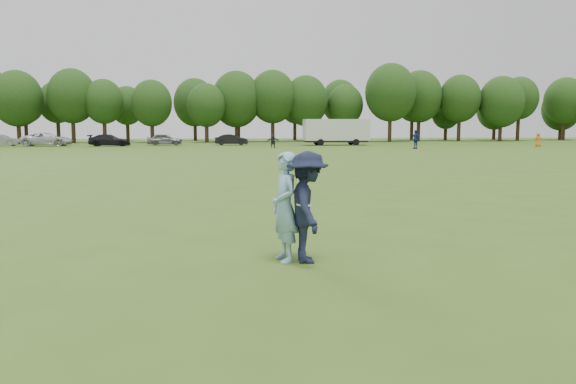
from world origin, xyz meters
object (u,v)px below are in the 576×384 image
player_far_c (538,140)px  car_e (165,139)px  player_far_d (273,141)px  car_d (109,140)px  field_cone (421,150)px  player_far_b (415,139)px  car_c (47,139)px  car_b (1,140)px  car_f (232,140)px  thrower (285,207)px  cargo_trailer (336,131)px  defender (308,207)px

player_far_c → car_e: (-42.59, 10.91, -0.08)m
player_far_c → player_far_d: (-30.36, 0.86, -0.02)m
car_d → field_cone: 36.30m
player_far_b → car_c: (-40.27, 13.53, -0.19)m
car_b → car_f: 27.12m
player_far_d → thrower: bearing=-103.9°
player_far_c → player_far_d: player_far_c is taller
car_c → field_cone: car_c is taller
player_far_b → car_f: size_ratio=0.48×
player_far_c → field_cone: player_far_c is taller
thrower → car_b: size_ratio=0.46×
cargo_trailer → player_far_d: bearing=-139.0°
player_far_d → car_c: bearing=152.5°
car_b → car_e: bearing=-90.5°
car_b → car_f: size_ratio=1.02×
player_far_b → car_e: (-26.71, 14.25, -0.26)m
car_c → car_f: (21.71, 0.09, -0.12)m
thrower → car_e: bearing=173.3°
player_far_b → car_b: player_far_b is taller
car_d → car_c: bearing=80.8°
car_d → thrower: bearing=-167.1°
player_far_d → field_cone: (12.42, -11.01, -0.63)m
defender → car_e: size_ratio=0.45×
player_far_c → car_f: player_far_c is taller
thrower → player_far_d: (5.61, 50.90, -0.17)m
car_e → cargo_trailer: size_ratio=0.47×
player_far_c → field_cone: bearing=61.0°
thrower → defender: (0.38, -0.12, 0.01)m
player_far_b → car_d: size_ratio=0.41×
player_far_d → car_d: (-18.46, 8.06, -0.09)m
player_far_d → car_e: (-12.23, 10.05, -0.06)m
player_far_c → car_d: bearing=21.1°
defender → player_far_d: size_ratio=1.23×
thrower → car_b: thrower is taller
car_d → cargo_trailer: bearing=-90.5°
defender → car_b: 66.42m
car_b → car_d: (12.74, -2.05, 0.01)m
car_d → car_e: size_ratio=1.13×
car_b → player_far_d: bearing=-108.3°
car_e → car_f: 8.17m
car_b → thrower: bearing=-157.5°
car_b → field_cone: bearing=-116.1°
car_b → field_cone: (43.62, -21.12, -0.54)m
car_e → cargo_trailer: 21.11m
player_far_c → player_far_d: 30.37m
defender → car_e: 61.47m
defender → player_far_d: 51.29m
player_far_b → car_d: bearing=-134.6°
car_d → field_cone: car_d is taller
player_far_d → defender: bearing=-103.5°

